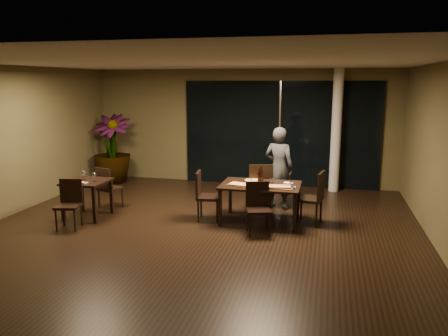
# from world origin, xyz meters

# --- Properties ---
(ground) EXTENTS (8.00, 8.00, 0.00)m
(ground) POSITION_xyz_m (0.00, 0.00, 0.00)
(ground) COLOR black
(ground) RESTS_ON ground
(wall_back) EXTENTS (8.00, 0.10, 3.00)m
(wall_back) POSITION_xyz_m (0.00, 4.05, 1.50)
(wall_back) COLOR brown
(wall_back) RESTS_ON ground
(wall_front) EXTENTS (8.00, 0.10, 3.00)m
(wall_front) POSITION_xyz_m (0.00, -4.05, 1.50)
(wall_front) COLOR brown
(wall_front) RESTS_ON ground
(wall_left) EXTENTS (0.10, 8.00, 3.00)m
(wall_left) POSITION_xyz_m (-4.05, 0.00, 1.50)
(wall_left) COLOR brown
(wall_left) RESTS_ON ground
(ceiling) EXTENTS (8.00, 8.00, 0.04)m
(ceiling) POSITION_xyz_m (0.00, 0.00, 3.02)
(ceiling) COLOR silver
(ceiling) RESTS_ON wall_back
(window_panel) EXTENTS (5.00, 0.06, 2.70)m
(window_panel) POSITION_xyz_m (1.00, 3.96, 1.35)
(window_panel) COLOR black
(window_panel) RESTS_ON ground
(column) EXTENTS (0.24, 0.24, 3.00)m
(column) POSITION_xyz_m (2.40, 3.65, 1.50)
(column) COLOR silver
(column) RESTS_ON ground
(main_table) EXTENTS (1.50, 1.00, 0.75)m
(main_table) POSITION_xyz_m (1.00, 0.80, 0.68)
(main_table) COLOR black
(main_table) RESTS_ON ground
(side_table) EXTENTS (0.80, 0.80, 0.75)m
(side_table) POSITION_xyz_m (-2.40, 0.30, 0.62)
(side_table) COLOR black
(side_table) RESTS_ON ground
(chair_main_far) EXTENTS (0.60, 0.60, 1.04)m
(chair_main_far) POSITION_xyz_m (0.90, 1.38, 0.58)
(chair_main_far) COLOR black
(chair_main_far) RESTS_ON ground
(chair_main_near) EXTENTS (0.53, 0.53, 0.92)m
(chair_main_near) POSITION_xyz_m (1.05, 0.20, 0.51)
(chair_main_near) COLOR black
(chair_main_near) RESTS_ON ground
(chair_main_left) EXTENTS (0.50, 0.50, 0.97)m
(chair_main_left) POSITION_xyz_m (-0.08, 0.68, 0.54)
(chair_main_left) COLOR black
(chair_main_left) RESTS_ON ground
(chair_main_right) EXTENTS (0.56, 0.56, 1.02)m
(chair_main_right) POSITION_xyz_m (2.01, 0.90, 0.57)
(chair_main_right) COLOR black
(chair_main_right) RESTS_ON ground
(chair_side_far) EXTENTS (0.53, 0.53, 0.91)m
(chair_side_far) POSITION_xyz_m (-2.29, 0.91, 0.51)
(chair_side_far) COLOR black
(chair_side_far) RESTS_ON ground
(chair_side_near) EXTENTS (0.49, 0.49, 0.90)m
(chair_side_near) POSITION_xyz_m (-2.39, -0.34, 0.50)
(chair_side_near) COLOR black
(chair_side_near) RESTS_ON ground
(diner) EXTENTS (0.68, 0.54, 1.76)m
(diner) POSITION_xyz_m (1.23, 1.82, 0.88)
(diner) COLOR #2A2D2F
(diner) RESTS_ON ground
(potted_plant) EXTENTS (1.14, 1.14, 1.82)m
(potted_plant) POSITION_xyz_m (-3.40, 3.27, 0.91)
(potted_plant) COLOR #1A4B19
(potted_plant) RESTS_ON ground
(pizza_board_left) EXTENTS (0.62, 0.41, 0.01)m
(pizza_board_left) POSITION_xyz_m (0.69, 0.58, 0.76)
(pizza_board_left) COLOR #492817
(pizza_board_left) RESTS_ON main_table
(pizza_board_right) EXTENTS (0.60, 0.33, 0.01)m
(pizza_board_right) POSITION_xyz_m (1.35, 0.58, 0.76)
(pizza_board_right) COLOR #4E3219
(pizza_board_right) RESTS_ON main_table
(oblong_pizza_left) EXTENTS (0.51, 0.31, 0.02)m
(oblong_pizza_left) POSITION_xyz_m (0.69, 0.58, 0.77)
(oblong_pizza_left) COLOR maroon
(oblong_pizza_left) RESTS_ON pizza_board_left
(oblong_pizza_right) EXTENTS (0.50, 0.28, 0.02)m
(oblong_pizza_right) POSITION_xyz_m (1.35, 0.58, 0.77)
(oblong_pizza_right) COLOR maroon
(oblong_pizza_right) RESTS_ON pizza_board_right
(round_pizza) EXTENTS (0.31, 0.31, 0.01)m
(round_pizza) POSITION_xyz_m (0.81, 1.05, 0.76)
(round_pizza) COLOR #AF3113
(round_pizza) RESTS_ON main_table
(bottle_a) EXTENTS (0.07, 0.07, 0.30)m
(bottle_a) POSITION_xyz_m (0.97, 0.84, 0.90)
(bottle_a) COLOR black
(bottle_a) RESTS_ON main_table
(bottle_b) EXTENTS (0.06, 0.06, 0.28)m
(bottle_b) POSITION_xyz_m (1.02, 0.82, 0.89)
(bottle_b) COLOR black
(bottle_b) RESTS_ON main_table
(bottle_c) EXTENTS (0.07, 0.07, 0.31)m
(bottle_c) POSITION_xyz_m (0.99, 0.93, 0.91)
(bottle_c) COLOR black
(bottle_c) RESTS_ON main_table
(tumbler_left) EXTENTS (0.07, 0.07, 0.09)m
(tumbler_left) POSITION_xyz_m (0.79, 0.88, 0.79)
(tumbler_left) COLOR white
(tumbler_left) RESTS_ON main_table
(tumbler_right) EXTENTS (0.08, 0.08, 0.09)m
(tumbler_right) POSITION_xyz_m (1.19, 0.96, 0.80)
(tumbler_right) COLOR white
(tumbler_right) RESTS_ON main_table
(napkin_near) EXTENTS (0.19, 0.13, 0.01)m
(napkin_near) POSITION_xyz_m (1.58, 0.66, 0.76)
(napkin_near) COLOR white
(napkin_near) RESTS_ON main_table
(napkin_far) EXTENTS (0.20, 0.16, 0.01)m
(napkin_far) POSITION_xyz_m (1.51, 1.00, 0.76)
(napkin_far) COLOR white
(napkin_far) RESTS_ON main_table
(wine_glass_a) EXTENTS (0.08, 0.08, 0.18)m
(wine_glass_a) POSITION_xyz_m (-2.50, 0.36, 0.84)
(wine_glass_a) COLOR white
(wine_glass_a) RESTS_ON side_table
(wine_glass_b) EXTENTS (0.08, 0.08, 0.17)m
(wine_glass_b) POSITION_xyz_m (-2.22, 0.28, 0.84)
(wine_glass_b) COLOR white
(wine_glass_b) RESTS_ON side_table
(side_napkin) EXTENTS (0.19, 0.13, 0.01)m
(side_napkin) POSITION_xyz_m (-2.37, 0.10, 0.76)
(side_napkin) COLOR white
(side_napkin) RESTS_ON side_table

